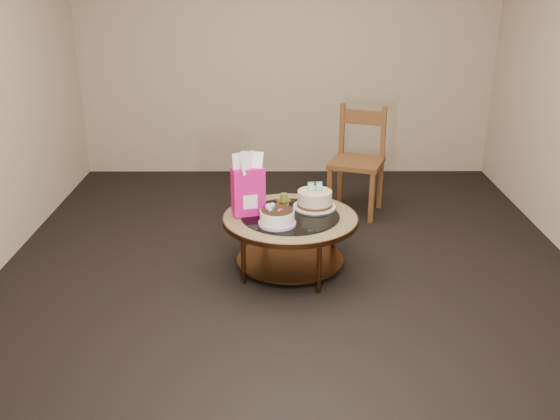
{
  "coord_description": "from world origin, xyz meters",
  "views": [
    {
      "loc": [
        -0.09,
        -4.32,
        2.2
      ],
      "look_at": [
        -0.08,
        0.02,
        0.5
      ],
      "focal_mm": 40.0,
      "sensor_mm": 36.0,
      "label": 1
    }
  ],
  "objects_px": {
    "cream_cake": "(315,199)",
    "dining_chair": "(358,160)",
    "decorated_cake": "(277,218)",
    "coffee_table": "(290,226)",
    "gift_bag": "(248,185)"
  },
  "relations": [
    {
      "from": "cream_cake",
      "to": "dining_chair",
      "type": "xyz_separation_m",
      "value": [
        0.46,
        1.09,
        -0.02
      ]
    },
    {
      "from": "coffee_table",
      "to": "cream_cake",
      "type": "distance_m",
      "value": 0.29
    },
    {
      "from": "dining_chair",
      "to": "cream_cake",
      "type": "bearing_deg",
      "value": -93.23
    },
    {
      "from": "dining_chair",
      "to": "decorated_cake",
      "type": "bearing_deg",
      "value": -97.98
    },
    {
      "from": "decorated_cake",
      "to": "cream_cake",
      "type": "bearing_deg",
      "value": 49.65
    },
    {
      "from": "decorated_cake",
      "to": "gift_bag",
      "type": "bearing_deg",
      "value": 135.53
    },
    {
      "from": "cream_cake",
      "to": "gift_bag",
      "type": "height_order",
      "value": "gift_bag"
    },
    {
      "from": "coffee_table",
      "to": "dining_chair",
      "type": "distance_m",
      "value": 1.42
    },
    {
      "from": "decorated_cake",
      "to": "coffee_table",
      "type": "bearing_deg",
      "value": 59.7
    },
    {
      "from": "cream_cake",
      "to": "decorated_cake",
      "type": "bearing_deg",
      "value": -137.1
    },
    {
      "from": "decorated_cake",
      "to": "dining_chair",
      "type": "xyz_separation_m",
      "value": [
        0.75,
        1.43,
        -0.0
      ]
    },
    {
      "from": "dining_chair",
      "to": "gift_bag",
      "type": "bearing_deg",
      "value": -108.61
    },
    {
      "from": "decorated_cake",
      "to": "cream_cake",
      "type": "relative_size",
      "value": 0.83
    },
    {
      "from": "cream_cake",
      "to": "dining_chair",
      "type": "bearing_deg",
      "value": 60.32
    },
    {
      "from": "decorated_cake",
      "to": "gift_bag",
      "type": "relative_size",
      "value": 0.58
    }
  ]
}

